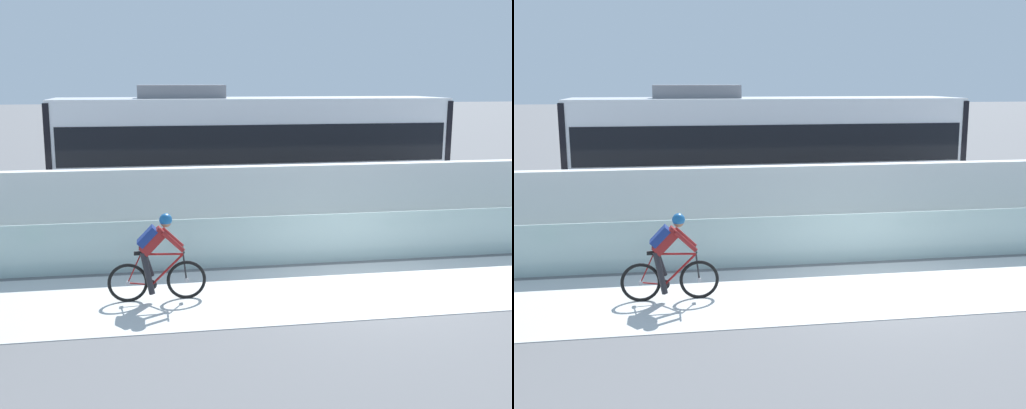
% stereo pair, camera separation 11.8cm
% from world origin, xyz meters
% --- Properties ---
extents(ground_plane, '(200.00, 200.00, 0.00)m').
position_xyz_m(ground_plane, '(0.00, 0.00, 0.00)').
color(ground_plane, slate).
extents(bike_path_deck, '(32.00, 3.20, 0.01)m').
position_xyz_m(bike_path_deck, '(0.00, 0.00, 0.01)').
color(bike_path_deck, silver).
rests_on(bike_path_deck, ground).
extents(glass_parapet, '(32.00, 0.05, 1.09)m').
position_xyz_m(glass_parapet, '(0.00, 1.85, 0.54)').
color(glass_parapet, '#ADC6C1').
rests_on(glass_parapet, ground).
extents(concrete_barrier_wall, '(32.00, 0.36, 1.93)m').
position_xyz_m(concrete_barrier_wall, '(0.00, 3.65, 0.96)').
color(concrete_barrier_wall, silver).
rests_on(concrete_barrier_wall, ground).
extents(tram_rail_near, '(32.00, 0.08, 0.01)m').
position_xyz_m(tram_rail_near, '(0.00, 6.13, 0.00)').
color(tram_rail_near, '#595654').
rests_on(tram_rail_near, ground).
extents(tram_rail_far, '(32.00, 0.08, 0.01)m').
position_xyz_m(tram_rail_far, '(0.00, 7.57, 0.00)').
color(tram_rail_far, '#595654').
rests_on(tram_rail_far, ground).
extents(tram, '(11.06, 2.54, 3.81)m').
position_xyz_m(tram, '(-1.22, 6.85, 1.89)').
color(tram, silver).
rests_on(tram, ground).
extents(cyclist_on_bike, '(1.77, 0.58, 1.61)m').
position_xyz_m(cyclist_on_bike, '(-4.08, -0.00, 0.80)').
color(cyclist_on_bike, black).
rests_on(cyclist_on_bike, ground).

